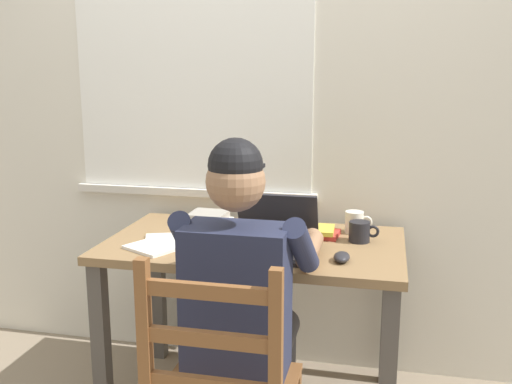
% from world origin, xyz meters
% --- Properties ---
extents(back_wall, '(6.00, 0.08, 2.60)m').
position_xyz_m(back_wall, '(-0.01, 0.43, 1.30)').
color(back_wall, silver).
rests_on(back_wall, ground).
extents(desk, '(1.22, 0.71, 0.74)m').
position_xyz_m(desk, '(0.00, 0.00, 0.63)').
color(desk, olive).
rests_on(desk, ground).
extents(seated_person, '(0.50, 0.60, 1.24)m').
position_xyz_m(seated_person, '(0.06, -0.43, 0.68)').
color(seated_person, '#232842').
rests_on(seated_person, ground).
extents(laptop, '(0.33, 0.33, 0.22)m').
position_xyz_m(laptop, '(0.10, -0.11, 0.79)').
color(laptop, '#232328').
rests_on(laptop, desk).
extents(computer_mouse, '(0.06, 0.10, 0.03)m').
position_xyz_m(computer_mouse, '(0.38, -0.18, 0.76)').
color(computer_mouse, '#232328').
rests_on(computer_mouse, desk).
extents(coffee_mug_white, '(0.12, 0.08, 0.09)m').
position_xyz_m(coffee_mug_white, '(0.40, 0.22, 0.79)').
color(coffee_mug_white, silver).
rests_on(coffee_mug_white, desk).
extents(coffee_mug_dark, '(0.12, 0.09, 0.09)m').
position_xyz_m(coffee_mug_dark, '(0.43, 0.09, 0.78)').
color(coffee_mug_dark, black).
rests_on(coffee_mug_dark, desk).
extents(book_stack_main, '(0.20, 0.15, 0.08)m').
position_xyz_m(book_stack_main, '(-0.23, 0.11, 0.78)').
color(book_stack_main, '#2D5B9E').
rests_on(book_stack_main, desk).
extents(book_stack_side, '(0.21, 0.17, 0.04)m').
position_xyz_m(book_stack_side, '(0.23, 0.13, 0.76)').
color(book_stack_side, '#BC332D').
rests_on(book_stack_side, desk).
extents(paper_pile_near_laptop, '(0.24, 0.22, 0.01)m').
position_xyz_m(paper_pile_near_laptop, '(-0.37, -0.20, 0.75)').
color(paper_pile_near_laptop, white).
rests_on(paper_pile_near_laptop, desk).
extents(paper_pile_back_corner, '(0.24, 0.23, 0.01)m').
position_xyz_m(paper_pile_back_corner, '(-0.35, -0.08, 0.75)').
color(paper_pile_back_corner, silver).
rests_on(paper_pile_back_corner, desk).
extents(landscape_photo_print, '(0.15, 0.12, 0.00)m').
position_xyz_m(landscape_photo_print, '(-0.20, -0.15, 0.74)').
color(landscape_photo_print, '#7A4293').
rests_on(landscape_photo_print, desk).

